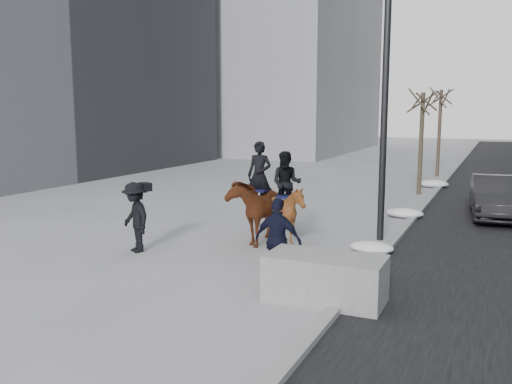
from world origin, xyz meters
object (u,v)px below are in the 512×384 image
at_px(planter, 325,278).
at_px(mounted_left, 257,205).
at_px(car_near, 496,197).
at_px(mounted_right, 285,207).

relative_size(planter, mounted_left, 0.80).
relative_size(car_near, mounted_right, 1.70).
distance_m(car_near, mounted_left, 8.47).
bearing_deg(mounted_right, planter, -58.46).
xyz_separation_m(mounted_left, mounted_right, (0.78, 0.00, -0.02)).
height_order(car_near, mounted_left, mounted_left).
bearing_deg(planter, mounted_left, 129.55).
distance_m(planter, mounted_left, 4.84).
height_order(car_near, mounted_right, mounted_right).
bearing_deg(mounted_left, car_near, 46.85).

